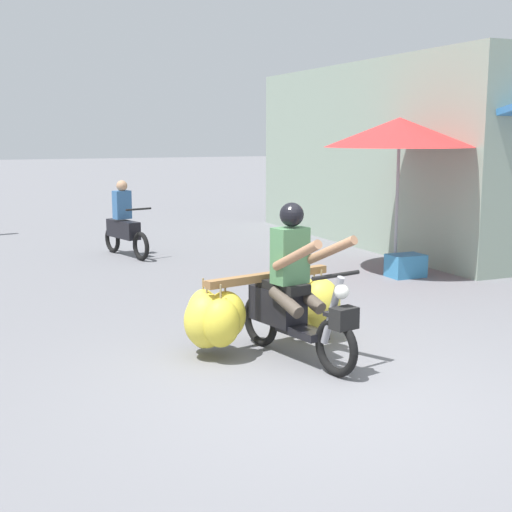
{
  "coord_description": "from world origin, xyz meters",
  "views": [
    {
      "loc": [
        -2.87,
        -5.14,
        2.25
      ],
      "look_at": [
        0.21,
        1.99,
        0.9
      ],
      "focal_mm": 49.77,
      "sensor_mm": 36.0,
      "label": 1
    }
  ],
  "objects_px": {
    "motorbike_main_loaded": "(272,306)",
    "produce_crate": "(406,266)",
    "motorbike_distant_ahead_left": "(124,226)",
    "market_umbrella_near_shop": "(399,132)"
  },
  "relations": [
    {
      "from": "motorbike_main_loaded",
      "to": "market_umbrella_near_shop",
      "type": "height_order",
      "value": "market_umbrella_near_shop"
    },
    {
      "from": "motorbike_main_loaded",
      "to": "motorbike_distant_ahead_left",
      "type": "bearing_deg",
      "value": 90.84
    },
    {
      "from": "motorbike_distant_ahead_left",
      "to": "market_umbrella_near_shop",
      "type": "xyz_separation_m",
      "value": [
        3.68,
        -3.35,
        1.69
      ]
    },
    {
      "from": "market_umbrella_near_shop",
      "to": "produce_crate",
      "type": "distance_m",
      "value": 2.11
    },
    {
      "from": "motorbike_main_loaded",
      "to": "produce_crate",
      "type": "distance_m",
      "value": 4.44
    },
    {
      "from": "motorbike_distant_ahead_left",
      "to": "market_umbrella_near_shop",
      "type": "relative_size",
      "value": 0.64
    },
    {
      "from": "produce_crate",
      "to": "motorbike_main_loaded",
      "type": "bearing_deg",
      "value": -143.26
    },
    {
      "from": "motorbike_distant_ahead_left",
      "to": "market_umbrella_near_shop",
      "type": "bearing_deg",
      "value": -42.34
    },
    {
      "from": "market_umbrella_near_shop",
      "to": "produce_crate",
      "type": "relative_size",
      "value": 4.46
    },
    {
      "from": "motorbike_main_loaded",
      "to": "produce_crate",
      "type": "height_order",
      "value": "motorbike_main_loaded"
    }
  ]
}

